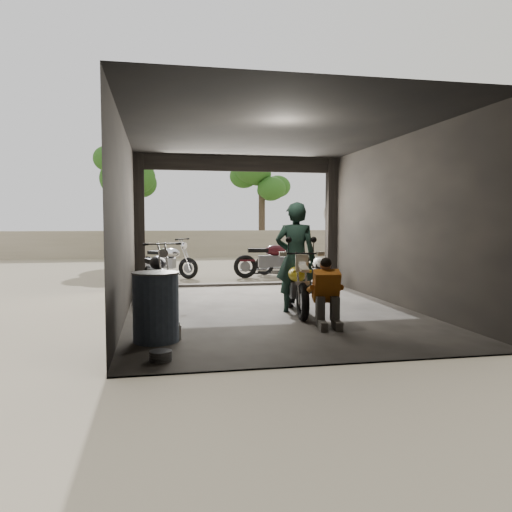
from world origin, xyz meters
name	(u,v)px	position (x,y,z in m)	size (l,w,h in m)	color
ground	(269,311)	(0.00, 0.00, 0.00)	(80.00, 80.00, 0.00)	#7A6D56
garage	(263,239)	(0.00, 0.55, 1.28)	(7.00, 7.13, 3.20)	#2D2B28
boundary_wall	(202,244)	(0.00, 14.00, 0.60)	(18.00, 0.30, 1.20)	gray
tree_left	(131,163)	(-3.00, 12.50, 3.99)	(2.20, 2.20, 5.60)	#382B1E
tree_right	(262,179)	(2.80, 14.00, 3.56)	(2.20, 2.20, 5.00)	#382B1E
main_bike	(296,282)	(0.39, -0.40, 0.57)	(0.70, 1.70, 1.13)	beige
left_bike	(156,270)	(-2.00, 2.05, 0.59)	(0.72, 1.75, 1.18)	black
outside_bike_a	(167,258)	(-1.70, 5.65, 0.57)	(0.69, 1.68, 1.14)	black
outside_bike_b	(271,256)	(1.20, 5.11, 0.63)	(0.76, 1.85, 1.25)	#3C0E14
outside_bike_c	(285,257)	(1.79, 5.73, 0.54)	(0.66, 1.59, 1.08)	black
rider	(296,258)	(0.41, -0.29, 0.98)	(0.71, 0.47, 1.95)	black
mechanic	(328,295)	(0.54, -1.62, 0.51)	(0.52, 0.71, 1.02)	#C76C1A
stool	(318,272)	(1.81, 2.67, 0.41)	(0.35, 0.35, 0.48)	black
helmet	(319,263)	(1.82, 2.66, 0.62)	(0.28, 0.30, 0.27)	silver
oil_drum	(156,308)	(-2.00, -2.03, 0.47)	(0.60, 0.60, 0.94)	#3B4B63
sign_post	(336,227)	(2.86, 4.31, 1.47)	(0.74, 0.08, 2.21)	black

